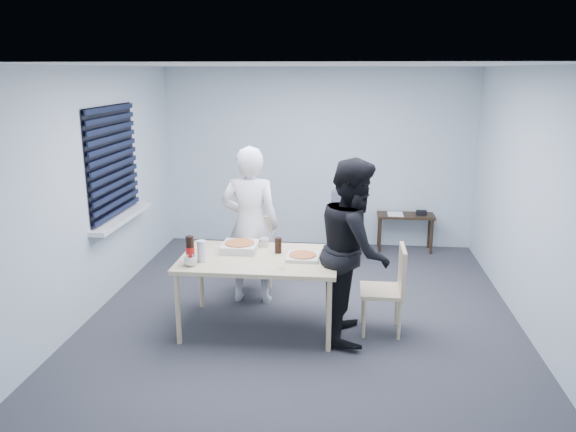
# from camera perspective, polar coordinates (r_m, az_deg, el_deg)

# --- Properties ---
(room) EXTENTS (5.00, 5.00, 5.00)m
(room) POSITION_cam_1_polar(r_m,az_deg,el_deg) (6.71, -17.09, 4.43)
(room) COLOR #323338
(room) RESTS_ON ground
(dining_table) EXTENTS (1.55, 0.98, 0.76)m
(dining_table) POSITION_cam_1_polar(r_m,az_deg,el_deg) (5.60, -2.96, -4.76)
(dining_table) COLOR beige
(dining_table) RESTS_ON ground
(chair_far) EXTENTS (0.42, 0.42, 0.89)m
(chair_far) POSITION_cam_1_polar(r_m,az_deg,el_deg) (6.61, -3.42, -3.39)
(chair_far) COLOR beige
(chair_far) RESTS_ON ground
(chair_right) EXTENTS (0.42, 0.42, 0.89)m
(chair_right) POSITION_cam_1_polar(r_m,az_deg,el_deg) (5.66, 10.40, -6.78)
(chair_right) COLOR beige
(chair_right) RESTS_ON ground
(person_white) EXTENTS (0.65, 0.42, 1.77)m
(person_white) POSITION_cam_1_polar(r_m,az_deg,el_deg) (6.22, -3.85, -0.97)
(person_white) COLOR silver
(person_white) RESTS_ON ground
(person_black) EXTENTS (0.47, 0.86, 1.77)m
(person_black) POSITION_cam_1_polar(r_m,az_deg,el_deg) (5.43, 6.73, -3.40)
(person_black) COLOR black
(person_black) RESTS_ON ground
(side_table) EXTENTS (0.81, 0.36, 0.54)m
(side_table) POSITION_cam_1_polar(r_m,az_deg,el_deg) (8.26, 11.85, -0.38)
(side_table) COLOR #2F2214
(side_table) RESTS_ON ground
(stool) EXTENTS (0.39, 0.39, 0.54)m
(stool) POSITION_cam_1_polar(r_m,az_deg,el_deg) (7.70, 5.53, -1.47)
(stool) COLOR black
(stool) RESTS_ON ground
(backpack) EXTENTS (0.31, 0.23, 0.44)m
(backpack) POSITION_cam_1_polar(r_m,az_deg,el_deg) (7.60, 5.58, 0.84)
(backpack) COLOR slate
(backpack) RESTS_ON stool
(pizza_box_a) EXTENTS (0.36, 0.36, 0.09)m
(pizza_box_a) POSITION_cam_1_polar(r_m,az_deg,el_deg) (5.78, -4.91, -3.10)
(pizza_box_a) COLOR silver
(pizza_box_a) RESTS_ON dining_table
(pizza_box_b) EXTENTS (0.31, 0.31, 0.04)m
(pizza_box_b) POSITION_cam_1_polar(r_m,az_deg,el_deg) (5.53, 1.51, -4.13)
(pizza_box_b) COLOR silver
(pizza_box_b) RESTS_ON dining_table
(mug_a) EXTENTS (0.17, 0.17, 0.10)m
(mug_a) POSITION_cam_1_polar(r_m,az_deg,el_deg) (5.40, -9.89, -4.52)
(mug_a) COLOR silver
(mug_a) RESTS_ON dining_table
(mug_b) EXTENTS (0.10, 0.10, 0.09)m
(mug_b) POSITION_cam_1_polar(r_m,az_deg,el_deg) (5.89, -2.40, -2.68)
(mug_b) COLOR silver
(mug_b) RESTS_ON dining_table
(cola_glass) EXTENTS (0.09, 0.09, 0.16)m
(cola_glass) POSITION_cam_1_polar(r_m,az_deg,el_deg) (5.68, -1.01, -3.01)
(cola_glass) COLOR black
(cola_glass) RESTS_ON dining_table
(soda_bottle) EXTENTS (0.08, 0.08, 0.27)m
(soda_bottle) POSITION_cam_1_polar(r_m,az_deg,el_deg) (5.46, -9.92, -3.43)
(soda_bottle) COLOR black
(soda_bottle) RESTS_ON dining_table
(plastic_cups) EXTENTS (0.10, 0.10, 0.21)m
(plastic_cups) POSITION_cam_1_polar(r_m,az_deg,el_deg) (5.49, -8.76, -3.54)
(plastic_cups) COLOR silver
(plastic_cups) RESTS_ON dining_table
(rubber_band) EXTENTS (0.07, 0.07, 0.00)m
(rubber_band) POSITION_cam_1_polar(r_m,az_deg,el_deg) (5.25, -0.60, -5.38)
(rubber_band) COLOR red
(rubber_band) RESTS_ON dining_table
(papers) EXTENTS (0.26, 0.33, 0.00)m
(papers) POSITION_cam_1_polar(r_m,az_deg,el_deg) (8.21, 10.85, 0.19)
(papers) COLOR white
(papers) RESTS_ON side_table
(black_box) EXTENTS (0.18, 0.16, 0.06)m
(black_box) POSITION_cam_1_polar(r_m,az_deg,el_deg) (8.26, 13.41, 0.33)
(black_box) COLOR black
(black_box) RESTS_ON side_table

